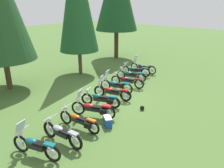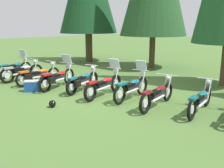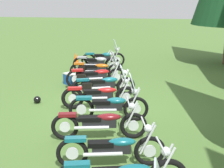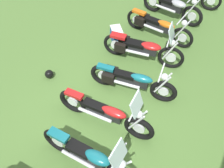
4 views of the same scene
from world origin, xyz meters
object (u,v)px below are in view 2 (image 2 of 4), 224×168
object	(u,v)px
motorcycle_8	(201,99)
motorcycle_5	(104,84)
motorcycle_1	(22,71)
dropped_helmet	(52,104)
motorcycle_0	(15,68)
motorcycle_6	(132,87)
motorcycle_3	(57,77)
motorcycle_7	(158,94)
picnic_cooler	(32,86)
motorcycle_4	(83,81)
motorcycle_2	(38,75)

from	to	relation	value
motorcycle_8	motorcycle_5	bearing A→B (deg)	92.24
motorcycle_1	dropped_helmet	world-z (taller)	motorcycle_1
motorcycle_0	motorcycle_6	bearing A→B (deg)	-93.38
motorcycle_3	motorcycle_6	size ratio (longest dim) A/B	1.00
motorcycle_7	picnic_cooler	size ratio (longest dim) A/B	3.67
motorcycle_1	motorcycle_8	size ratio (longest dim) A/B	0.99
motorcycle_6	motorcycle_7	world-z (taller)	motorcycle_6
motorcycle_0	motorcycle_8	world-z (taller)	motorcycle_0
motorcycle_4	motorcycle_7	world-z (taller)	same
motorcycle_3	motorcycle_6	xyz separation A→B (m)	(3.31, 1.14, -0.00)
picnic_cooler	motorcycle_6	bearing A→B (deg)	32.27
motorcycle_1	motorcycle_7	xyz separation A→B (m)	(6.91, 1.57, -0.02)
motorcycle_0	motorcycle_3	world-z (taller)	motorcycle_3
motorcycle_8	motorcycle_2	bearing A→B (deg)	92.21
motorcycle_7	dropped_helmet	xyz separation A→B (m)	(-2.33, -2.62, -0.32)
motorcycle_5	motorcycle_4	bearing A→B (deg)	84.33
motorcycle_1	picnic_cooler	world-z (taller)	motorcycle_1
motorcycle_1	dropped_helmet	xyz separation A→B (m)	(4.58, -1.04, -0.34)
motorcycle_3	picnic_cooler	size ratio (longest dim) A/B	3.49
motorcycle_2	picnic_cooler	distance (m)	1.30
picnic_cooler	dropped_helmet	xyz separation A→B (m)	(2.38, -0.43, -0.11)
motorcycle_5	picnic_cooler	xyz separation A→B (m)	(-2.51, -1.76, -0.22)
motorcycle_6	dropped_helmet	xyz separation A→B (m)	(-1.14, -2.65, -0.36)
motorcycle_0	motorcycle_4	world-z (taller)	motorcycle_0
motorcycle_0	motorcycle_5	xyz separation A→B (m)	(5.86, 1.03, -0.03)
motorcycle_2	motorcycle_4	xyz separation A→B (m)	(2.35, 0.77, -0.00)
motorcycle_5	motorcycle_3	bearing A→B (deg)	91.80
motorcycle_5	dropped_helmet	size ratio (longest dim) A/B	9.83
motorcycle_4	motorcycle_5	bearing A→B (deg)	-101.35
dropped_helmet	motorcycle_8	bearing A→B (deg)	41.01
motorcycle_2	motorcycle_6	distance (m)	4.74
motorcycle_3	picnic_cooler	world-z (taller)	motorcycle_3
motorcycle_8	picnic_cooler	size ratio (longest dim) A/B	3.51
motorcycle_1	motorcycle_2	distance (m)	1.21
motorcycle_2	motorcycle_3	world-z (taller)	motorcycle_3
motorcycle_5	motorcycle_8	world-z (taller)	motorcycle_5
motorcycle_7	motorcycle_8	world-z (taller)	motorcycle_7
motorcycle_1	dropped_helmet	distance (m)	4.70
motorcycle_3	motorcycle_8	size ratio (longest dim) A/B	1.00
motorcycle_2	motorcycle_8	xyz separation A→B (m)	(6.98, 1.89, -0.01)
motorcycle_3	motorcycle_4	distance (m)	1.24
motorcycle_8	dropped_helmet	distance (m)	4.78
motorcycle_7	picnic_cooler	bearing A→B (deg)	102.66
motorcycle_1	motorcycle_8	distance (m)	8.43
motorcycle_4	motorcycle_5	xyz separation A→B (m)	(1.16, 0.18, 0.02)
motorcycle_4	motorcycle_6	bearing A→B (deg)	-93.52
motorcycle_2	motorcycle_7	bearing A→B (deg)	-81.89
motorcycle_0	motorcycle_2	xyz separation A→B (m)	(2.34, 0.08, -0.05)
motorcycle_0	motorcycle_7	size ratio (longest dim) A/B	0.90
motorcycle_4	motorcycle_3	bearing A→B (deg)	93.20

